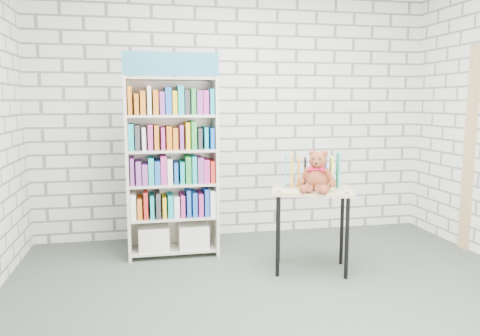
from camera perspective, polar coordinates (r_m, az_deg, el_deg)
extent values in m
plane|color=#3E473C|center=(3.74, 5.84, -16.16)|extent=(4.50, 4.50, 0.00)
cube|color=silver|center=(5.35, -0.38, 6.68)|extent=(4.50, 0.02, 2.80)
cube|color=beige|center=(4.64, -13.53, -0.15)|extent=(0.03, 0.34, 1.77)
cube|color=beige|center=(4.69, -3.04, 0.15)|extent=(0.03, 0.34, 1.77)
cube|color=beige|center=(4.81, -8.37, 0.27)|extent=(0.88, 0.02, 1.77)
cube|color=teal|center=(4.45, -8.39, 12.45)|extent=(0.88, 0.02, 0.22)
cube|color=beige|center=(4.83, -8.05, -9.73)|extent=(0.83, 0.32, 0.02)
cube|color=beige|center=(4.74, -8.13, -5.88)|extent=(0.83, 0.32, 0.02)
cube|color=beige|center=(4.67, -8.22, -1.91)|extent=(0.83, 0.32, 0.02)
cube|color=beige|center=(4.63, -8.30, 2.17)|extent=(0.83, 0.32, 0.02)
cube|color=beige|center=(4.61, -8.38, 6.31)|extent=(0.83, 0.32, 0.02)
cube|color=beige|center=(4.61, -8.48, 10.71)|extent=(0.83, 0.32, 0.02)
cube|color=silver|center=(4.79, -10.46, -8.33)|extent=(0.29, 0.28, 0.24)
cube|color=silver|center=(4.81, -5.72, -8.16)|extent=(0.29, 0.28, 0.24)
cube|color=blue|center=(4.70, -8.16, -4.37)|extent=(0.83, 0.28, 0.24)
cube|color=green|center=(4.64, -8.24, -0.34)|extent=(0.83, 0.28, 0.24)
cube|color=orange|center=(4.61, -8.33, 3.77)|extent=(0.83, 0.28, 0.24)
cube|color=#BF338C|center=(4.59, -8.41, 7.93)|extent=(0.83, 0.28, 0.24)
cube|color=tan|center=(4.25, 8.76, -2.71)|extent=(0.82, 0.67, 0.03)
cylinder|color=black|center=(4.15, 4.62, -8.30)|extent=(0.03, 0.03, 0.73)
cylinder|color=black|center=(4.51, 4.72, -6.95)|extent=(0.03, 0.03, 0.73)
cylinder|color=black|center=(4.18, 12.91, -8.35)|extent=(0.03, 0.03, 0.73)
cylinder|color=black|center=(4.54, 12.31, -7.01)|extent=(0.03, 0.03, 0.73)
cylinder|color=black|center=(4.06, 4.84, -2.95)|extent=(0.05, 0.05, 0.01)
cylinder|color=black|center=(4.10, 12.91, -3.04)|extent=(0.05, 0.05, 0.01)
cube|color=teal|center=(4.33, 5.57, -0.28)|extent=(0.08, 0.21, 0.29)
cube|color=orange|center=(4.33, 6.36, -0.29)|extent=(0.08, 0.21, 0.29)
cube|color=orange|center=(4.33, 7.15, -0.30)|extent=(0.08, 0.21, 0.29)
cube|color=black|center=(4.33, 7.94, -0.31)|extent=(0.08, 0.21, 0.29)
cube|color=white|center=(4.33, 8.73, -0.32)|extent=(0.08, 0.21, 0.29)
cube|color=orange|center=(4.34, 9.51, -0.33)|extent=(0.08, 0.21, 0.29)
cube|color=#2D59AB|center=(4.34, 10.30, -0.34)|extent=(0.08, 0.21, 0.29)
cube|color=#FEFF54|center=(4.35, 11.08, -0.35)|extent=(0.08, 0.21, 0.29)
cube|color=teal|center=(4.35, 11.86, -0.36)|extent=(0.08, 0.21, 0.29)
ellipsoid|color=brown|center=(4.14, 9.45, -1.28)|extent=(0.21, 0.18, 0.21)
sphere|color=brown|center=(4.12, 9.49, 0.92)|extent=(0.15, 0.15, 0.15)
sphere|color=brown|center=(4.13, 8.79, 1.82)|extent=(0.06, 0.06, 0.06)
sphere|color=brown|center=(4.11, 10.31, 1.75)|extent=(0.06, 0.06, 0.06)
sphere|color=brown|center=(4.06, 9.32, 0.54)|extent=(0.06, 0.06, 0.06)
sphere|color=black|center=(4.06, 8.97, 1.12)|extent=(0.02, 0.02, 0.02)
sphere|color=black|center=(4.05, 9.70, 1.09)|extent=(0.02, 0.02, 0.02)
sphere|color=black|center=(4.03, 9.25, 0.57)|extent=(0.02, 0.02, 0.02)
cylinder|color=brown|center=(4.14, 7.97, -0.84)|extent=(0.10, 0.12, 0.15)
cylinder|color=brown|center=(4.10, 10.86, -0.99)|extent=(0.13, 0.07, 0.15)
sphere|color=brown|center=(4.14, 7.50, -1.67)|extent=(0.06, 0.06, 0.06)
sphere|color=brown|center=(4.09, 11.22, -1.88)|extent=(0.06, 0.06, 0.06)
cylinder|color=brown|center=(4.06, 8.31, -2.38)|extent=(0.10, 0.17, 0.09)
cylinder|color=brown|center=(4.04, 9.99, -2.48)|extent=(0.16, 0.15, 0.09)
sphere|color=brown|center=(4.00, 7.75, -2.61)|extent=(0.07, 0.07, 0.07)
sphere|color=brown|center=(3.97, 10.17, -2.75)|extent=(0.07, 0.07, 0.07)
cone|color=red|center=(4.08, 8.83, -0.13)|extent=(0.08, 0.08, 0.06)
cone|color=red|center=(4.06, 9.80, -0.18)|extent=(0.08, 0.08, 0.06)
sphere|color=red|center=(4.07, 9.31, -0.16)|extent=(0.03, 0.03, 0.03)
cube|color=tan|center=(5.34, 26.20, 2.08)|extent=(0.05, 0.12, 2.10)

